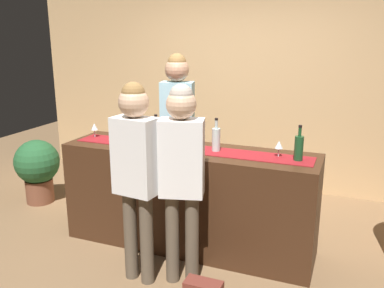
{
  "coord_description": "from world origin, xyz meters",
  "views": [
    {
      "loc": [
        1.38,
        -3.37,
        2.0
      ],
      "look_at": [
        0.04,
        0.0,
        1.02
      ],
      "focal_mm": 38.83,
      "sensor_mm": 36.0,
      "label": 1
    }
  ],
  "objects_px": {
    "wine_glass_near_customer": "(94,127)",
    "wine_glass_far_end": "(141,131)",
    "wine_bottle_amber": "(156,135)",
    "bartender": "(177,118)",
    "wine_bottle_green": "(299,148)",
    "customer_sipping": "(182,166)",
    "wine_glass_mid_counter": "(279,145)",
    "wine_bottle_clear": "(216,139)",
    "customer_browsing": "(136,164)",
    "potted_plant_tall": "(37,167)"
  },
  "relations": [
    {
      "from": "wine_glass_far_end",
      "to": "potted_plant_tall",
      "type": "relative_size",
      "value": 0.19
    },
    {
      "from": "wine_bottle_amber",
      "to": "bartender",
      "type": "relative_size",
      "value": 0.17
    },
    {
      "from": "wine_glass_near_customer",
      "to": "bartender",
      "type": "xyz_separation_m",
      "value": [
        0.68,
        0.53,
        0.05
      ]
    },
    {
      "from": "bartender",
      "to": "customer_browsing",
      "type": "height_order",
      "value": "bartender"
    },
    {
      "from": "wine_glass_near_customer",
      "to": "wine_glass_far_end",
      "type": "height_order",
      "value": "same"
    },
    {
      "from": "customer_sipping",
      "to": "customer_browsing",
      "type": "bearing_deg",
      "value": -177.22
    },
    {
      "from": "customer_sipping",
      "to": "customer_browsing",
      "type": "relative_size",
      "value": 0.99
    },
    {
      "from": "wine_bottle_green",
      "to": "wine_glass_near_customer",
      "type": "distance_m",
      "value": 2.02
    },
    {
      "from": "wine_bottle_green",
      "to": "wine_glass_near_customer",
      "type": "bearing_deg",
      "value": 178.75
    },
    {
      "from": "wine_bottle_amber",
      "to": "wine_bottle_green",
      "type": "relative_size",
      "value": 1.0
    },
    {
      "from": "bartender",
      "to": "potted_plant_tall",
      "type": "height_order",
      "value": "bartender"
    },
    {
      "from": "wine_bottle_clear",
      "to": "potted_plant_tall",
      "type": "xyz_separation_m",
      "value": [
        -2.34,
        0.3,
        -0.63
      ]
    },
    {
      "from": "wine_bottle_amber",
      "to": "wine_glass_mid_counter",
      "type": "height_order",
      "value": "wine_bottle_amber"
    },
    {
      "from": "wine_bottle_green",
      "to": "wine_glass_near_customer",
      "type": "xyz_separation_m",
      "value": [
        -2.02,
        0.04,
        -0.01
      ]
    },
    {
      "from": "wine_bottle_green",
      "to": "bartender",
      "type": "relative_size",
      "value": 0.17
    },
    {
      "from": "wine_bottle_green",
      "to": "wine_glass_far_end",
      "type": "xyz_separation_m",
      "value": [
        -1.5,
        0.06,
        -0.01
      ]
    },
    {
      "from": "wine_bottle_green",
      "to": "bartender",
      "type": "height_order",
      "value": "bartender"
    },
    {
      "from": "customer_browsing",
      "to": "wine_glass_near_customer",
      "type": "bearing_deg",
      "value": 146.84
    },
    {
      "from": "wine_bottle_green",
      "to": "wine_glass_mid_counter",
      "type": "xyz_separation_m",
      "value": [
        -0.17,
        0.04,
        -0.01
      ]
    },
    {
      "from": "wine_bottle_clear",
      "to": "customer_sipping",
      "type": "height_order",
      "value": "customer_sipping"
    },
    {
      "from": "wine_glass_mid_counter",
      "to": "potted_plant_tall",
      "type": "distance_m",
      "value": 2.97
    },
    {
      "from": "wine_bottle_amber",
      "to": "customer_sipping",
      "type": "xyz_separation_m",
      "value": [
        0.49,
        -0.55,
        -0.08
      ]
    },
    {
      "from": "wine_bottle_clear",
      "to": "potted_plant_tall",
      "type": "relative_size",
      "value": 0.39
    },
    {
      "from": "wine_bottle_clear",
      "to": "bartender",
      "type": "distance_m",
      "value": 0.84
    },
    {
      "from": "wine_bottle_amber",
      "to": "customer_sipping",
      "type": "distance_m",
      "value": 0.74
    },
    {
      "from": "wine_glass_near_customer",
      "to": "wine_glass_far_end",
      "type": "distance_m",
      "value": 0.52
    },
    {
      "from": "wine_bottle_green",
      "to": "customer_browsing",
      "type": "relative_size",
      "value": 0.18
    },
    {
      "from": "bartender",
      "to": "customer_browsing",
      "type": "bearing_deg",
      "value": 86.69
    },
    {
      "from": "wine_glass_mid_counter",
      "to": "wine_bottle_clear",
      "type": "bearing_deg",
      "value": -177.23
    },
    {
      "from": "customer_browsing",
      "to": "bartender",
      "type": "bearing_deg",
      "value": 105.74
    },
    {
      "from": "bartender",
      "to": "wine_glass_far_end",
      "type": "bearing_deg",
      "value": 60.87
    },
    {
      "from": "wine_glass_near_customer",
      "to": "customer_sipping",
      "type": "xyz_separation_m",
      "value": [
        1.22,
        -0.63,
        -0.07
      ]
    },
    {
      "from": "wine_bottle_amber",
      "to": "bartender",
      "type": "distance_m",
      "value": 0.61
    },
    {
      "from": "wine_bottle_clear",
      "to": "wine_glass_near_customer",
      "type": "height_order",
      "value": "wine_bottle_clear"
    },
    {
      "from": "wine_glass_mid_counter",
      "to": "customer_sipping",
      "type": "xyz_separation_m",
      "value": [
        -0.63,
        -0.62,
        -0.07
      ]
    },
    {
      "from": "wine_bottle_clear",
      "to": "wine_glass_near_customer",
      "type": "relative_size",
      "value": 2.1
    },
    {
      "from": "wine_bottle_amber",
      "to": "bartender",
      "type": "height_order",
      "value": "bartender"
    },
    {
      "from": "wine_bottle_amber",
      "to": "wine_bottle_green",
      "type": "xyz_separation_m",
      "value": [
        1.29,
        0.03,
        0.0
      ]
    },
    {
      "from": "wine_glass_mid_counter",
      "to": "customer_sipping",
      "type": "height_order",
      "value": "customer_sipping"
    },
    {
      "from": "customer_browsing",
      "to": "wine_glass_mid_counter",
      "type": "bearing_deg",
      "value": 43.7
    },
    {
      "from": "bartender",
      "to": "potted_plant_tall",
      "type": "relative_size",
      "value": 2.33
    },
    {
      "from": "wine_bottle_amber",
      "to": "wine_bottle_green",
      "type": "height_order",
      "value": "same"
    },
    {
      "from": "wine_glass_far_end",
      "to": "customer_browsing",
      "type": "bearing_deg",
      "value": -64.47
    },
    {
      "from": "wine_bottle_clear",
      "to": "customer_browsing",
      "type": "xyz_separation_m",
      "value": [
        -0.42,
        -0.71,
        -0.07
      ]
    },
    {
      "from": "wine_bottle_amber",
      "to": "wine_bottle_clear",
      "type": "xyz_separation_m",
      "value": [
        0.57,
        0.04,
        0.0
      ]
    },
    {
      "from": "wine_bottle_clear",
      "to": "wine_glass_far_end",
      "type": "relative_size",
      "value": 2.1
    },
    {
      "from": "wine_glass_far_end",
      "to": "bartender",
      "type": "bearing_deg",
      "value": 73.3
    },
    {
      "from": "bartender",
      "to": "customer_sipping",
      "type": "xyz_separation_m",
      "value": [
        0.54,
        -1.16,
        -0.12
      ]
    },
    {
      "from": "wine_glass_near_customer",
      "to": "customer_sipping",
      "type": "distance_m",
      "value": 1.37
    },
    {
      "from": "customer_sipping",
      "to": "potted_plant_tall",
      "type": "xyz_separation_m",
      "value": [
        -2.26,
        0.89,
        -0.56
      ]
    }
  ]
}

